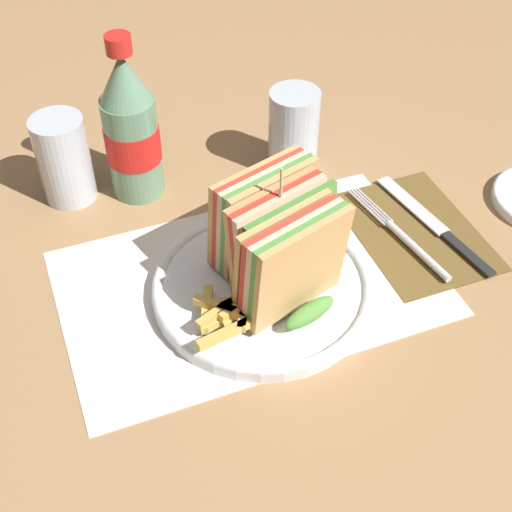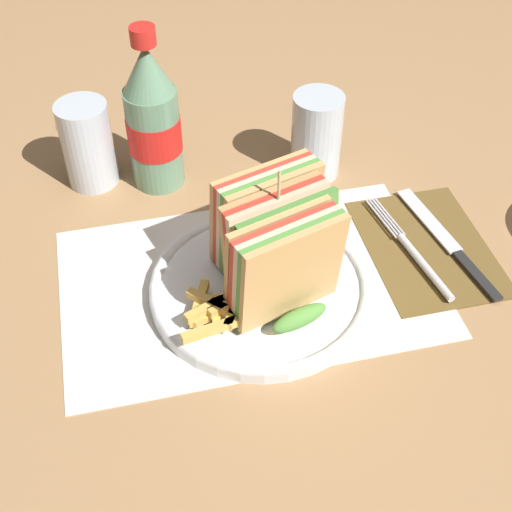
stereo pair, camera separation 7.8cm
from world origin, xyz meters
name	(u,v)px [view 2 (the right image)]	position (x,y,z in m)	size (l,w,h in m)	color
ground_plane	(287,303)	(0.00, 0.00, 0.00)	(4.00, 4.00, 0.00)	#9E754C
placemat	(249,282)	(-0.03, 0.04, 0.00)	(0.42, 0.26, 0.00)	silver
plate_main	(260,288)	(-0.03, 0.02, 0.01)	(0.24, 0.24, 0.02)	white
club_sandwich	(277,243)	(-0.01, 0.02, 0.08)	(0.13, 0.17, 0.15)	tan
fries_pile	(221,307)	(-0.08, -0.02, 0.03)	(0.10, 0.08, 0.02)	gold
napkin	(427,247)	(0.18, 0.05, 0.00)	(0.14, 0.20, 0.00)	brown
fork	(416,256)	(0.16, 0.03, 0.01)	(0.04, 0.18, 0.01)	silver
knife	(448,242)	(0.21, 0.04, 0.01)	(0.05, 0.20, 0.00)	black
coke_bottle_near	(153,120)	(-0.11, 0.25, 0.09)	(0.07, 0.07, 0.21)	slate
glass_near	(316,140)	(0.10, 0.22, 0.05)	(0.06, 0.06, 0.11)	silver
glass_far	(88,149)	(-0.19, 0.27, 0.05)	(0.06, 0.06, 0.11)	silver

